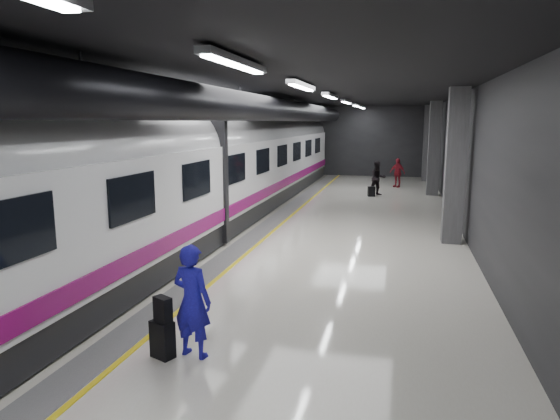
# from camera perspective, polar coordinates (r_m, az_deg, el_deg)

# --- Properties ---
(ground) EXTENTS (40.00, 40.00, 0.00)m
(ground) POSITION_cam_1_polar(r_m,az_deg,el_deg) (14.01, 0.76, -4.53)
(ground) COLOR silver
(ground) RESTS_ON ground
(platform_hall) EXTENTS (10.02, 40.02, 4.51)m
(platform_hall) POSITION_cam_1_polar(r_m,az_deg,el_deg) (14.55, 0.52, 10.09)
(platform_hall) COLOR black
(platform_hall) RESTS_ON ground
(train) EXTENTS (3.05, 38.00, 4.05)m
(train) POSITION_cam_1_polar(r_m,az_deg,el_deg) (14.70, -11.69, 4.15)
(train) COLOR black
(train) RESTS_ON ground
(traveler_main) EXTENTS (0.71, 0.54, 1.75)m
(traveler_main) POSITION_cam_1_polar(r_m,az_deg,el_deg) (7.73, -10.00, -10.19)
(traveler_main) COLOR #1D18B9
(traveler_main) RESTS_ON ground
(suitcase_main) EXTENTS (0.41, 0.34, 0.57)m
(suitcase_main) POSITION_cam_1_polar(r_m,az_deg,el_deg) (7.99, -13.28, -14.18)
(suitcase_main) COLOR black
(suitcase_main) RESTS_ON ground
(shoulder_bag) EXTENTS (0.33, 0.27, 0.39)m
(shoulder_bag) POSITION_cam_1_polar(r_m,az_deg,el_deg) (7.79, -13.25, -11.00)
(shoulder_bag) COLOR black
(shoulder_bag) RESTS_ON suitcase_main
(traveler_far_a) EXTENTS (1.00, 0.92, 1.66)m
(traveler_far_a) POSITION_cam_1_polar(r_m,az_deg,el_deg) (24.65, 11.10, 3.59)
(traveler_far_a) COLOR black
(traveler_far_a) RESTS_ON ground
(traveler_far_b) EXTENTS (0.99, 0.81, 1.57)m
(traveler_far_b) POSITION_cam_1_polar(r_m,az_deg,el_deg) (27.94, 13.26, 4.17)
(traveler_far_b) COLOR maroon
(traveler_far_b) RESTS_ON ground
(suitcase_far) EXTENTS (0.38, 0.31, 0.48)m
(suitcase_far) POSITION_cam_1_polar(r_m,az_deg,el_deg) (24.26, 10.41, 2.11)
(suitcase_far) COLOR black
(suitcase_far) RESTS_ON ground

